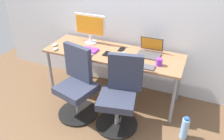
% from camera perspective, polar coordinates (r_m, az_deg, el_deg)
% --- Properties ---
extents(ground_plane, '(5.28, 5.28, 0.00)m').
position_cam_1_polar(ground_plane, '(3.55, 0.31, -6.22)').
color(ground_plane, brown).
extents(back_wall, '(4.40, 0.04, 2.60)m').
position_cam_1_polar(back_wall, '(3.32, 3.09, 16.14)').
color(back_wall, silver).
rests_on(back_wall, ground).
extents(desk, '(1.91, 0.63, 0.73)m').
position_cam_1_polar(desk, '(3.19, 0.35, 3.40)').
color(desk, '#996B47').
rests_on(desk, ground).
extents(office_chair_left, '(0.54, 0.54, 0.94)m').
position_cam_1_polar(office_chair_left, '(3.04, -8.64, -3.83)').
color(office_chair_left, black).
rests_on(office_chair_left, ground).
extents(office_chair_right, '(0.54, 0.54, 0.94)m').
position_cam_1_polar(office_chair_right, '(2.82, 1.94, -6.49)').
color(office_chair_right, black).
rests_on(office_chair_right, ground).
extents(water_bottle_on_floor, '(0.09, 0.09, 0.31)m').
position_cam_1_polar(water_bottle_on_floor, '(2.93, 17.61, -13.61)').
color(water_bottle_on_floor, '#8CBFF2').
rests_on(water_bottle_on_floor, ground).
extents(desktop_monitor, '(0.48, 0.18, 0.43)m').
position_cam_1_polar(desktop_monitor, '(3.39, -5.46, 10.65)').
color(desktop_monitor, silver).
rests_on(desktop_monitor, desk).
extents(open_laptop, '(0.31, 0.28, 0.22)m').
position_cam_1_polar(open_laptop, '(3.14, 9.40, 4.81)').
color(open_laptop, '#4C4C51').
rests_on(open_laptop, desk).
extents(keyboard_by_monitor, '(0.34, 0.12, 0.02)m').
position_cam_1_polar(keyboard_by_monitor, '(3.13, -7.99, 3.96)').
color(keyboard_by_monitor, '#B7B7B7').
rests_on(keyboard_by_monitor, desk).
extents(keyboard_by_laptop, '(0.34, 0.12, 0.02)m').
position_cam_1_polar(keyboard_by_laptop, '(2.84, 7.20, 1.03)').
color(keyboard_by_laptop, '#515156').
rests_on(keyboard_by_laptop, desk).
extents(mouse_by_monitor, '(0.06, 0.10, 0.03)m').
position_cam_1_polar(mouse_by_monitor, '(3.32, -13.84, 5.08)').
color(mouse_by_monitor, silver).
rests_on(mouse_by_monitor, desk).
extents(mouse_by_laptop, '(0.06, 0.10, 0.03)m').
position_cam_1_polar(mouse_by_laptop, '(3.46, -13.95, 6.11)').
color(mouse_by_laptop, silver).
rests_on(mouse_by_laptop, desk).
extents(coffee_mug, '(0.08, 0.08, 0.09)m').
position_cam_1_polar(coffee_mug, '(2.88, 11.65, 1.96)').
color(coffee_mug, purple).
rests_on(coffee_mug, desk).
extents(pen_cup, '(0.07, 0.07, 0.10)m').
position_cam_1_polar(pen_cup, '(2.95, 2.92, 3.45)').
color(pen_cup, slate).
rests_on(pen_cup, desk).
extents(phone_near_monitor, '(0.07, 0.14, 0.01)m').
position_cam_1_polar(phone_near_monitor, '(3.12, -1.38, 4.09)').
color(phone_near_monitor, black).
rests_on(phone_near_monitor, desk).
extents(phone_near_laptop, '(0.07, 0.14, 0.01)m').
position_cam_1_polar(phone_near_laptop, '(3.25, 2.41, 5.20)').
color(phone_near_laptop, black).
rests_on(phone_near_laptop, desk).
extents(notebook, '(0.21, 0.15, 0.03)m').
position_cam_1_polar(notebook, '(3.21, -5.50, 4.94)').
color(notebook, purple).
rests_on(notebook, desk).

